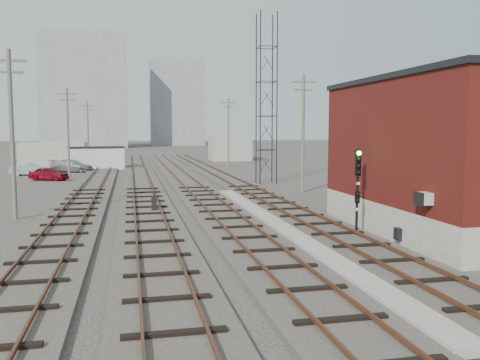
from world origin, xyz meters
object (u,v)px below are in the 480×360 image
object	(u,v)px
signal_mast	(358,185)
car_silver	(30,169)
site_trailer	(96,158)
switch_stand	(154,204)
car_grey	(72,166)
car_red	(49,174)

from	to	relation	value
signal_mast	car_silver	size ratio (longest dim) A/B	1.00
signal_mast	site_trailer	bearing A→B (deg)	108.53
signal_mast	switch_stand	distance (m)	12.06
site_trailer	car_grey	bearing A→B (deg)	-137.92
site_trailer	car_silver	bearing A→B (deg)	-144.04
signal_mast	switch_stand	xyz separation A→B (m)	(-8.82, 8.04, -1.75)
switch_stand	car_red	bearing A→B (deg)	120.87
signal_mast	car_grey	xyz separation A→B (m)	(-16.64, 39.03, -1.60)
switch_stand	site_trailer	xyz separation A→B (m)	(-5.34, 34.22, 0.84)
switch_stand	car_red	xyz separation A→B (m)	(-8.91, 21.53, 0.08)
switch_stand	site_trailer	size ratio (longest dim) A/B	0.17
switch_stand	car_grey	world-z (taller)	car_grey
signal_mast	site_trailer	size ratio (longest dim) A/B	0.56
site_trailer	car_silver	world-z (taller)	site_trailer
site_trailer	car_silver	size ratio (longest dim) A/B	1.78
signal_mast	car_red	size ratio (longest dim) A/B	1.06
car_silver	signal_mast	bearing A→B (deg)	-152.08
signal_mast	site_trailer	xyz separation A→B (m)	(-14.16, 42.26, -0.91)
site_trailer	car_grey	xyz separation A→B (m)	(-2.47, -3.23, -0.69)
site_trailer	car_red	distance (m)	13.20
car_red	car_silver	distance (m)	6.64
car_silver	car_grey	xyz separation A→B (m)	(3.85, 3.42, 0.06)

